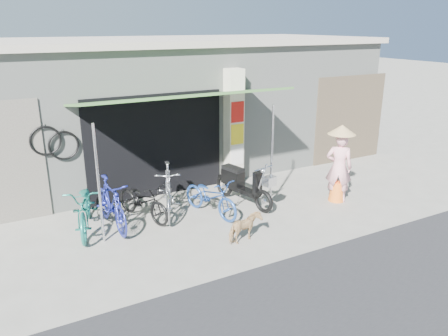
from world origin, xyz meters
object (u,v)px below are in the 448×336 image
bike_teal (86,207)px  street_dog (245,228)px  bike_blue (111,204)px  bike_navy (211,196)px  bike_black (143,201)px  bike_silver (168,190)px  moped (242,184)px  nun (339,164)px

bike_teal → street_dog: bearing=-22.5°
bike_blue → bike_navy: bearing=-14.3°
bike_black → street_dog: bearing=-75.2°
bike_teal → bike_silver: size_ratio=1.04×
bike_navy → moped: (0.92, 0.21, 0.05)m
bike_navy → moped: size_ratio=0.88×
street_dog → nun: (3.01, 0.75, 0.62)m
moped → bike_navy: bearing=-179.9°
bike_black → moped: size_ratio=0.87×
street_dog → moped: 1.92m
bike_teal → nun: 5.75m
bike_silver → bike_navy: 0.95m
bike_black → moped: 2.32m
bike_teal → bike_black: bearing=14.0°
bike_blue → street_dog: bearing=-45.2°
bike_teal → bike_navy: (2.59, -0.50, -0.08)m
bike_black → street_dog: size_ratio=2.32×
bike_silver → street_dog: bike_silver is taller
bike_navy → street_dog: size_ratio=2.36×
bike_blue → bike_black: size_ratio=1.10×
bike_black → bike_navy: size_ratio=0.98×
bike_black → bike_silver: (0.58, 0.00, 0.14)m
bike_teal → street_dog: 3.26m
bike_silver → moped: size_ratio=1.02×
bike_silver → moped: 1.75m
moped → nun: bearing=-36.9°
bike_navy → nun: (3.02, -0.71, 0.48)m
nun → moped: bearing=19.3°
bike_teal → street_dog: bike_teal is taller
bike_navy → nun: bearing=-29.1°
bike_black → moped: (2.31, -0.27, 0.06)m
bike_blue → bike_navy: 2.13m
street_dog → nun: size_ratio=0.37×
bike_navy → nun: 3.14m
bike_teal → bike_blue: (0.50, -0.11, 0.02)m
bike_black → street_dog: 2.40m
bike_navy → nun: size_ratio=0.88×
bike_black → bike_navy: bearing=-40.0°
moped → bike_teal: bearing=162.3°
bike_black → street_dog: bike_black is taller
bike_silver → nun: size_ratio=1.01×
bike_silver → moped: bike_silver is taller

